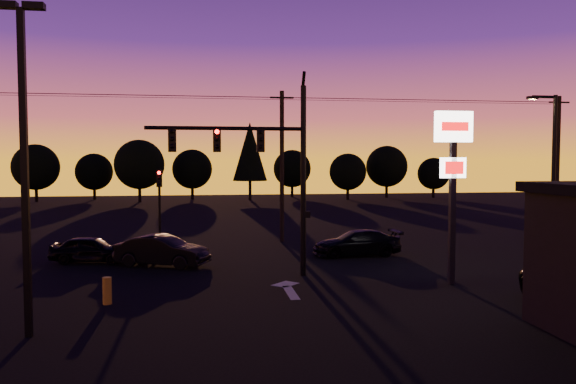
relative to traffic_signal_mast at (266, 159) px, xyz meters
name	(u,v)px	position (x,y,z in m)	size (l,w,h in m)	color
ground	(281,300)	(0.10, -3.99, -4.94)	(120.00, 120.00, 0.00)	black
lane_arrow	(288,288)	(0.60, -2.33, -4.93)	(1.20, 3.10, 0.01)	beige
traffic_signal_mast	(266,159)	(0.00, 0.00, 0.00)	(6.79, 0.52, 8.58)	black
secondary_signal	(159,198)	(-4.90, 7.49, -2.07)	(0.30, 0.31, 4.35)	black
parking_lot_light	(24,147)	(-7.40, -6.99, 0.33)	(1.25, 0.30, 9.14)	black
pylon_sign	(453,160)	(7.10, -2.49, -0.02)	(1.50, 0.28, 6.80)	black
streetlight	(552,170)	(14.01, 1.51, -0.52)	(1.55, 0.35, 8.00)	black
utility_pole_1	(282,165)	(2.10, 10.01, -0.34)	(1.40, 0.26, 9.00)	black
utility_pole_2	(558,165)	(20.10, 10.01, -0.34)	(1.40, 0.26, 9.00)	black
power_wires	(282,98)	(2.10, 10.01, 3.63)	(36.00, 1.22, 0.07)	black
bollard	(107,291)	(-5.84, -3.68, -4.48)	(0.31, 0.31, 0.92)	#BA921E
tree_0	(36,167)	(-21.90, 46.01, -0.88)	(5.36, 5.36, 6.74)	black
tree_1	(94,172)	(-15.90, 49.01, -1.50)	(4.54, 4.54, 5.71)	black
tree_2	(139,164)	(-9.90, 44.01, -0.57)	(5.77, 5.78, 7.26)	black
tree_3	(192,169)	(-3.90, 48.01, -1.19)	(4.95, 4.95, 6.22)	black
tree_4	(250,151)	(3.10, 45.01, 0.99)	(4.18, 4.18, 9.50)	black
tree_5	(292,169)	(9.10, 50.01, -1.19)	(4.95, 4.95, 6.22)	black
tree_6	(348,172)	(15.10, 44.01, -1.50)	(4.54, 4.54, 5.71)	black
tree_7	(387,166)	(21.10, 47.01, -0.88)	(5.36, 5.36, 6.74)	black
tree_8	(434,174)	(27.10, 46.01, -1.82)	(4.12, 4.12, 5.19)	black
car_left	(91,249)	(-7.91, 4.46, -4.30)	(1.50, 3.74, 1.27)	black
car_mid	(162,251)	(-4.48, 3.05, -4.23)	(1.50, 4.32, 1.42)	black
car_right	(357,243)	(5.19, 4.46, -4.28)	(1.84, 4.52, 1.31)	black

